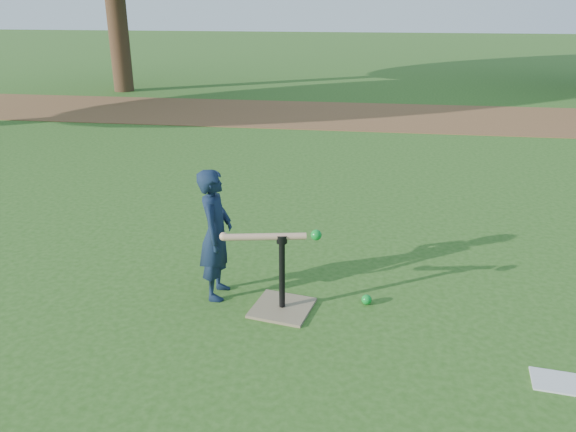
# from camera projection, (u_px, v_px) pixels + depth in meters

# --- Properties ---
(ground) EXTENTS (80.00, 80.00, 0.00)m
(ground) POSITION_uv_depth(u_px,v_px,m) (308.00, 289.00, 4.59)
(ground) COLOR #285116
(ground) RESTS_ON ground
(dirt_strip) EXTENTS (24.00, 3.00, 0.01)m
(dirt_strip) POSITION_uv_depth(u_px,v_px,m) (350.00, 115.00, 11.51)
(dirt_strip) COLOR brown
(dirt_strip) RESTS_ON ground
(child) EXTENTS (0.26, 0.39, 1.04)m
(child) POSITION_uv_depth(u_px,v_px,m) (216.00, 234.00, 4.33)
(child) COLOR #111E33
(child) RESTS_ON ground
(wiffle_ball_ground) EXTENTS (0.08, 0.08, 0.08)m
(wiffle_ball_ground) POSITION_uv_depth(u_px,v_px,m) (367.00, 300.00, 4.35)
(wiffle_ball_ground) COLOR #0C8826
(wiffle_ball_ground) RESTS_ON ground
(clipboard) EXTENTS (0.33, 0.26, 0.01)m
(clipboard) POSITION_uv_depth(u_px,v_px,m) (557.00, 382.00, 3.47)
(clipboard) COLOR silver
(clipboard) RESTS_ON ground
(batting_tee) EXTENTS (0.50, 0.50, 0.61)m
(batting_tee) POSITION_uv_depth(u_px,v_px,m) (282.00, 296.00, 4.26)
(batting_tee) COLOR #837053
(batting_tee) RESTS_ON ground
(swing_action) EXTENTS (0.74, 0.16, 0.10)m
(swing_action) POSITION_uv_depth(u_px,v_px,m) (271.00, 236.00, 4.07)
(swing_action) COLOR tan
(swing_action) RESTS_ON ground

